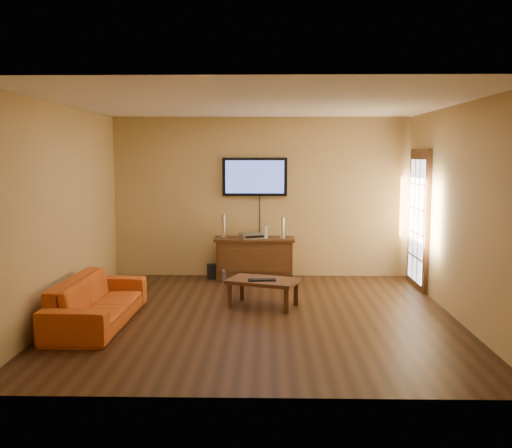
{
  "coord_description": "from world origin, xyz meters",
  "views": [
    {
      "loc": [
        0.11,
        -7.15,
        2.06
      ],
      "look_at": [
        -0.05,
        0.8,
        1.1
      ],
      "focal_mm": 40.0,
      "sensor_mm": 36.0,
      "label": 1
    }
  ],
  "objects_px": {
    "coffee_table": "(263,283)",
    "speaker_left": "(223,227)",
    "media_console": "(254,258)",
    "keyboard": "(262,280)",
    "game_console": "(267,232)",
    "speaker_right": "(283,229)",
    "bottle": "(224,276)",
    "av_receiver": "(252,236)",
    "subwoofer": "(214,271)",
    "television": "(255,177)",
    "sofa": "(97,293)"
  },
  "relations": [
    {
      "from": "speaker_right",
      "to": "subwoofer",
      "type": "bearing_deg",
      "value": 177.73
    },
    {
      "from": "sofa",
      "to": "game_console",
      "type": "relative_size",
      "value": 9.1
    },
    {
      "from": "subwoofer",
      "to": "bottle",
      "type": "height_order",
      "value": "subwoofer"
    },
    {
      "from": "sofa",
      "to": "av_receiver",
      "type": "relative_size",
      "value": 5.13
    },
    {
      "from": "sofa",
      "to": "speaker_left",
      "type": "distance_m",
      "value": 3.01
    },
    {
      "from": "subwoofer",
      "to": "bottle",
      "type": "relative_size",
      "value": 1.01
    },
    {
      "from": "media_console",
      "to": "keyboard",
      "type": "height_order",
      "value": "media_console"
    },
    {
      "from": "av_receiver",
      "to": "subwoofer",
      "type": "bearing_deg",
      "value": 150.37
    },
    {
      "from": "av_receiver",
      "to": "bottle",
      "type": "xyz_separation_m",
      "value": [
        -0.46,
        -0.25,
        -0.63
      ]
    },
    {
      "from": "speaker_left",
      "to": "bottle",
      "type": "xyz_separation_m",
      "value": [
        0.02,
        -0.33,
        -0.77
      ]
    },
    {
      "from": "television",
      "to": "subwoofer",
      "type": "height_order",
      "value": "television"
    },
    {
      "from": "media_console",
      "to": "av_receiver",
      "type": "bearing_deg",
      "value": -139.7
    },
    {
      "from": "sofa",
      "to": "bottle",
      "type": "bearing_deg",
      "value": -29.35
    },
    {
      "from": "subwoofer",
      "to": "bottle",
      "type": "distance_m",
      "value": 0.4
    },
    {
      "from": "av_receiver",
      "to": "game_console",
      "type": "bearing_deg",
      "value": -18.43
    },
    {
      "from": "media_console",
      "to": "speaker_left",
      "type": "distance_m",
      "value": 0.74
    },
    {
      "from": "media_console",
      "to": "coffee_table",
      "type": "height_order",
      "value": "media_console"
    },
    {
      "from": "speaker_left",
      "to": "game_console",
      "type": "height_order",
      "value": "speaker_left"
    },
    {
      "from": "media_console",
      "to": "television",
      "type": "distance_m",
      "value": 1.37
    },
    {
      "from": "speaker_left",
      "to": "game_console",
      "type": "xyz_separation_m",
      "value": [
        0.72,
        -0.06,
        -0.07
      ]
    },
    {
      "from": "coffee_table",
      "to": "speaker_left",
      "type": "height_order",
      "value": "speaker_left"
    },
    {
      "from": "bottle",
      "to": "av_receiver",
      "type": "bearing_deg",
      "value": 29.12
    },
    {
      "from": "coffee_table",
      "to": "av_receiver",
      "type": "bearing_deg",
      "value": 96.58
    },
    {
      "from": "coffee_table",
      "to": "keyboard",
      "type": "distance_m",
      "value": 0.11
    },
    {
      "from": "coffee_table",
      "to": "subwoofer",
      "type": "height_order",
      "value": "coffee_table"
    },
    {
      "from": "media_console",
      "to": "coffee_table",
      "type": "relative_size",
      "value": 1.26
    },
    {
      "from": "bottle",
      "to": "game_console",
      "type": "bearing_deg",
      "value": 20.79
    },
    {
      "from": "sofa",
      "to": "subwoofer",
      "type": "relative_size",
      "value": 8.69
    },
    {
      "from": "sofa",
      "to": "game_console",
      "type": "height_order",
      "value": "game_console"
    },
    {
      "from": "speaker_left",
      "to": "speaker_right",
      "type": "height_order",
      "value": "speaker_left"
    },
    {
      "from": "sofa",
      "to": "keyboard",
      "type": "bearing_deg",
      "value": -68.18
    },
    {
      "from": "media_console",
      "to": "av_receiver",
      "type": "distance_m",
      "value": 0.39
    },
    {
      "from": "coffee_table",
      "to": "sofa",
      "type": "height_order",
      "value": "sofa"
    },
    {
      "from": "coffee_table",
      "to": "television",
      "type": "bearing_deg",
      "value": 94.56
    },
    {
      "from": "subwoofer",
      "to": "sofa",
      "type": "bearing_deg",
      "value": -125.62
    },
    {
      "from": "subwoofer",
      "to": "speaker_left",
      "type": "bearing_deg",
      "value": -18.55
    },
    {
      "from": "av_receiver",
      "to": "media_console",
      "type": "bearing_deg",
      "value": 19.0
    },
    {
      "from": "speaker_right",
      "to": "keyboard",
      "type": "xyz_separation_m",
      "value": [
        -0.33,
        -1.87,
        -0.46
      ]
    },
    {
      "from": "speaker_left",
      "to": "game_console",
      "type": "distance_m",
      "value": 0.73
    },
    {
      "from": "sofa",
      "to": "subwoofer",
      "type": "bearing_deg",
      "value": -22.68
    },
    {
      "from": "bottle",
      "to": "keyboard",
      "type": "distance_m",
      "value": 1.71
    },
    {
      "from": "speaker_right",
      "to": "game_console",
      "type": "xyz_separation_m",
      "value": [
        -0.27,
        -0.04,
        -0.05
      ]
    },
    {
      "from": "bottle",
      "to": "media_console",
      "type": "bearing_deg",
      "value": 30.18
    },
    {
      "from": "speaker_right",
      "to": "bottle",
      "type": "relative_size",
      "value": 1.55
    },
    {
      "from": "coffee_table",
      "to": "game_console",
      "type": "relative_size",
      "value": 4.93
    },
    {
      "from": "speaker_left",
      "to": "bottle",
      "type": "relative_size",
      "value": 1.77
    },
    {
      "from": "speaker_right",
      "to": "game_console",
      "type": "distance_m",
      "value": 0.28
    },
    {
      "from": "av_receiver",
      "to": "subwoofer",
      "type": "distance_m",
      "value": 0.9
    },
    {
      "from": "game_console",
      "to": "keyboard",
      "type": "distance_m",
      "value": 1.88
    },
    {
      "from": "media_console",
      "to": "keyboard",
      "type": "relative_size",
      "value": 3.45
    }
  ]
}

